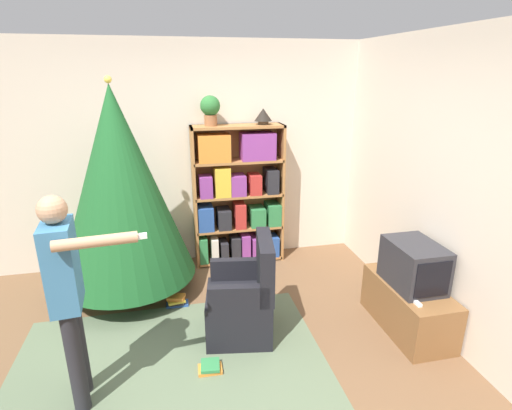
{
  "coord_description": "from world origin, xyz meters",
  "views": [
    {
      "loc": [
        -0.22,
        -2.53,
        2.26
      ],
      "look_at": [
        0.55,
        0.96,
        1.05
      ],
      "focal_mm": 28.0,
      "sensor_mm": 36.0,
      "label": 1
    }
  ],
  "objects_px": {
    "bookshelf": "(238,198)",
    "television": "(414,265)",
    "standing_person": "(67,288)",
    "potted_plant": "(210,108)",
    "christmas_tree": "(120,186)",
    "armchair": "(244,302)",
    "table_lamp": "(263,115)"
  },
  "relations": [
    {
      "from": "bookshelf",
      "to": "television",
      "type": "bearing_deg",
      "value": -53.67
    },
    {
      "from": "bookshelf",
      "to": "standing_person",
      "type": "xyz_separation_m",
      "value": [
        -1.48,
        -1.97,
        0.09
      ]
    },
    {
      "from": "bookshelf",
      "to": "potted_plant",
      "type": "bearing_deg",
      "value": 178.37
    },
    {
      "from": "bookshelf",
      "to": "standing_person",
      "type": "height_order",
      "value": "bookshelf"
    },
    {
      "from": "christmas_tree",
      "to": "armchair",
      "type": "height_order",
      "value": "christmas_tree"
    },
    {
      "from": "standing_person",
      "to": "television",
      "type": "bearing_deg",
      "value": 89.96
    },
    {
      "from": "television",
      "to": "potted_plant",
      "type": "bearing_deg",
      "value": 132.06
    },
    {
      "from": "television",
      "to": "potted_plant",
      "type": "relative_size",
      "value": 1.65
    },
    {
      "from": "bookshelf",
      "to": "christmas_tree",
      "type": "distance_m",
      "value": 1.41
    },
    {
      "from": "armchair",
      "to": "standing_person",
      "type": "bearing_deg",
      "value": -59.01
    },
    {
      "from": "potted_plant",
      "to": "christmas_tree",
      "type": "bearing_deg",
      "value": -151.81
    },
    {
      "from": "christmas_tree",
      "to": "potted_plant",
      "type": "xyz_separation_m",
      "value": [
        0.97,
        0.52,
        0.68
      ]
    },
    {
      "from": "armchair",
      "to": "television",
      "type": "bearing_deg",
      "value": 89.9
    },
    {
      "from": "armchair",
      "to": "standing_person",
      "type": "distance_m",
      "value": 1.48
    },
    {
      "from": "bookshelf",
      "to": "armchair",
      "type": "height_order",
      "value": "bookshelf"
    },
    {
      "from": "table_lamp",
      "to": "armchair",
      "type": "bearing_deg",
      "value": -109.51
    },
    {
      "from": "table_lamp",
      "to": "potted_plant",
      "type": "bearing_deg",
      "value": 180.0
    },
    {
      "from": "television",
      "to": "christmas_tree",
      "type": "distance_m",
      "value": 2.84
    },
    {
      "from": "christmas_tree",
      "to": "table_lamp",
      "type": "distance_m",
      "value": 1.75
    },
    {
      "from": "christmas_tree",
      "to": "potted_plant",
      "type": "distance_m",
      "value": 1.29
    },
    {
      "from": "bookshelf",
      "to": "armchair",
      "type": "relative_size",
      "value": 1.82
    },
    {
      "from": "television",
      "to": "armchair",
      "type": "bearing_deg",
      "value": 170.7
    },
    {
      "from": "christmas_tree",
      "to": "standing_person",
      "type": "height_order",
      "value": "christmas_tree"
    },
    {
      "from": "armchair",
      "to": "potted_plant",
      "type": "distance_m",
      "value": 2.13
    },
    {
      "from": "television",
      "to": "potted_plant",
      "type": "height_order",
      "value": "potted_plant"
    },
    {
      "from": "bookshelf",
      "to": "potted_plant",
      "type": "distance_m",
      "value": 1.08
    },
    {
      "from": "armchair",
      "to": "standing_person",
      "type": "relative_size",
      "value": 0.6
    },
    {
      "from": "bookshelf",
      "to": "television",
      "type": "distance_m",
      "value": 2.13
    },
    {
      "from": "christmas_tree",
      "to": "standing_person",
      "type": "distance_m",
      "value": 1.5
    },
    {
      "from": "bookshelf",
      "to": "standing_person",
      "type": "distance_m",
      "value": 2.47
    },
    {
      "from": "potted_plant",
      "to": "standing_person",
      "type": "bearing_deg",
      "value": -120.91
    },
    {
      "from": "television",
      "to": "standing_person",
      "type": "bearing_deg",
      "value": -174.52
    }
  ]
}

